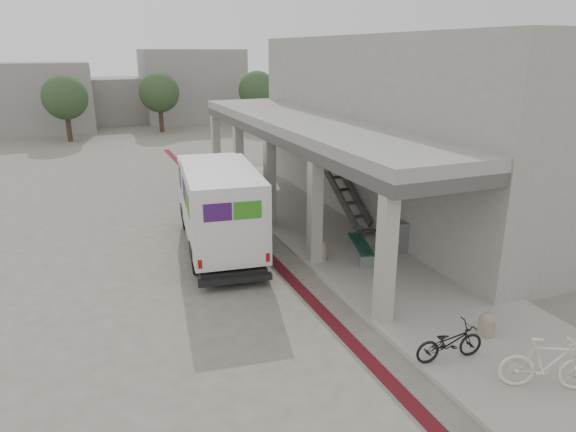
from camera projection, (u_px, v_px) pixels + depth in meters
name	position (u px, v px, depth m)	size (l,w,h in m)	color
ground	(256.00, 281.00, 15.07)	(120.00, 120.00, 0.00)	#655F56
bike_lane_stripe	(265.00, 252.00, 17.19)	(0.35, 40.00, 0.01)	#531017
sidewalk	(374.00, 259.00, 16.48)	(4.40, 28.00, 0.12)	gray
transit_building	(381.00, 131.00, 20.43)	(7.60, 17.00, 7.00)	gray
distant_backdrop	(93.00, 95.00, 44.82)	(28.00, 10.00, 6.50)	gray
tree_left	(65.00, 98.00, 36.96)	(3.20, 3.20, 4.80)	#38281C
tree_mid	(159.00, 93.00, 41.23)	(3.20, 3.20, 4.80)	#38281C
tree_right	(257.00, 91.00, 43.21)	(3.20, 3.20, 4.80)	#38281C
fedex_truck	(218.00, 204.00, 17.08)	(2.96, 7.13, 2.95)	black
bench	(361.00, 247.00, 16.40)	(1.03, 2.09, 0.48)	gray
bollard_near	(487.00, 324.00, 11.94)	(0.38, 0.38, 0.57)	gray
bollard_far	(320.00, 249.00, 16.23)	(0.46, 0.46, 0.68)	gray
utility_cabinet	(398.00, 236.00, 16.85)	(0.46, 0.62, 1.03)	gray
bicycle_black	(450.00, 342.00, 10.95)	(0.55, 1.58, 0.83)	black
bicycle_cream	(548.00, 364.00, 9.97)	(0.52, 1.84, 1.11)	silver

